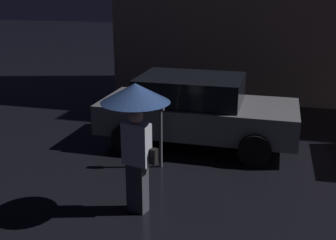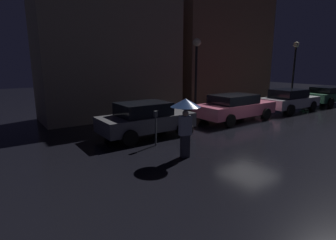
{
  "view_description": "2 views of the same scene",
  "coord_description": "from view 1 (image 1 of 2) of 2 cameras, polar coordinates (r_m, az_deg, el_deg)",
  "views": [
    {
      "loc": [
        -3.41,
        -6.71,
        3.18
      ],
      "look_at": [
        -5.19,
        -0.06,
        0.98
      ],
      "focal_mm": 45.0,
      "sensor_mm": 36.0,
      "label": 1
    },
    {
      "loc": [
        -10.4,
        -7.83,
        2.99
      ],
      "look_at": [
        -5.12,
        -0.29,
        1.01
      ],
      "focal_mm": 28.0,
      "sensor_mm": 36.0,
      "label": 2
    }
  ],
  "objects": [
    {
      "name": "parked_car_grey",
      "position": [
        8.7,
        3.8,
        1.43
      ],
      "size": [
        4.0,
        1.95,
        1.44
      ],
      "rotation": [
        0.0,
        0.0,
        -0.0
      ],
      "color": "slate",
      "rests_on": "ground"
    },
    {
      "name": "pedestrian_with_umbrella",
      "position": [
        5.8,
        -4.38,
        1.02
      ],
      "size": [
        0.96,
        0.96,
        1.93
      ],
      "rotation": [
        0.0,
        0.0,
        2.9
      ],
      "color": "#383842",
      "rests_on": "ground"
    },
    {
      "name": "parking_meter",
      "position": [
        7.51,
        -0.99,
        -0.7
      ],
      "size": [
        0.12,
        0.1,
        1.31
      ],
      "color": "#4C5154",
      "rests_on": "ground"
    }
  ]
}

